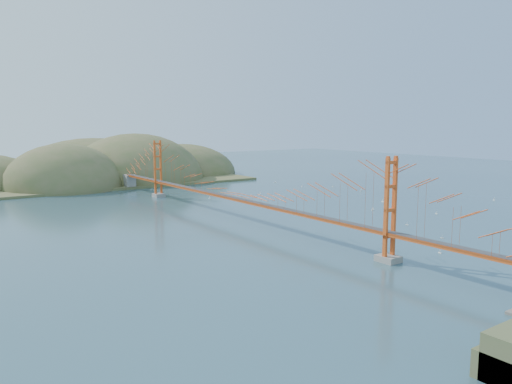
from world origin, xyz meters
TOP-DOWN VIEW (x-y plane):
  - ground at (0.00, 0.00)m, footprint 320.00×320.00m
  - bridge at (0.00, 0.18)m, footprint 2.20×94.40m
  - far_headlands at (2.21, 68.52)m, footprint 84.00×58.00m
  - sailboat_4 at (32.63, -1.53)m, footprint 0.57×0.65m
  - sailboat_17 at (51.30, 12.03)m, footprint 0.50×0.50m
  - sailboat_7 at (35.11, 35.81)m, footprint 0.63×0.63m
  - sailboat_3 at (19.58, 21.00)m, footprint 0.59×0.59m
  - sailboat_12 at (7.23, 21.50)m, footprint 0.55×0.52m
  - sailboat_14 at (29.92, -15.36)m, footprint 0.46×0.51m
  - sailboat_10 at (7.85, -31.13)m, footprint 0.47×0.51m
  - sailboat_9 at (34.82, 25.00)m, footprint 0.57×0.58m
  - sailboat_0 at (18.17, -18.46)m, footprint 0.45×0.50m
  - sailboat_8 at (40.95, 11.76)m, footprint 0.61×0.53m
  - sailboat_6 at (14.79, -26.70)m, footprint 0.48×0.50m
  - sailboat_15 at (40.73, 20.57)m, footprint 0.57×0.59m
  - sailboat_5 at (34.00, -3.42)m, footprint 0.58×0.64m
  - sailboat_2 at (23.96, -6.66)m, footprint 0.52×0.45m
  - sailboat_11 at (52.76, 11.84)m, footprint 0.67×0.67m
  - sailboat_extra_0 at (52.23, -12.99)m, footprint 0.65×0.65m

SIDE VIEW (x-z plane):
  - ground at x=0.00m, z-range 0.00..0.00m
  - far_headlands at x=2.21m, z-range -12.50..12.50m
  - sailboat_6 at x=14.79m, z-range -0.15..0.42m
  - sailboat_17 at x=51.30m, z-range -0.15..0.42m
  - sailboat_0 at x=18.17m, z-range -0.15..0.42m
  - sailboat_10 at x=7.85m, z-range -0.15..0.42m
  - sailboat_14 at x=29.92m, z-range -0.15..0.43m
  - sailboat_2 at x=23.96m, z-range -0.16..0.43m
  - sailboat_3 at x=19.58m, z-range -0.17..0.45m
  - sailboat_12 at x=7.23m, z-range -0.17..0.45m
  - sailboat_9 at x=34.82m, z-range -0.18..0.48m
  - sailboat_15 at x=40.73m, z-range -0.18..0.48m
  - sailboat_extra_0 at x=52.23m, z-range -0.19..0.49m
  - sailboat_8 at x=40.95m, z-range -0.19..0.50m
  - sailboat_11 at x=52.76m, z-range -0.20..0.50m
  - sailboat_7 at x=35.11m, z-range -0.20..0.51m
  - sailboat_5 at x=34.00m, z-range -0.20..0.52m
  - sailboat_4 at x=32.63m, z-range -0.21..0.53m
  - bridge at x=0.00m, z-range 1.01..13.01m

